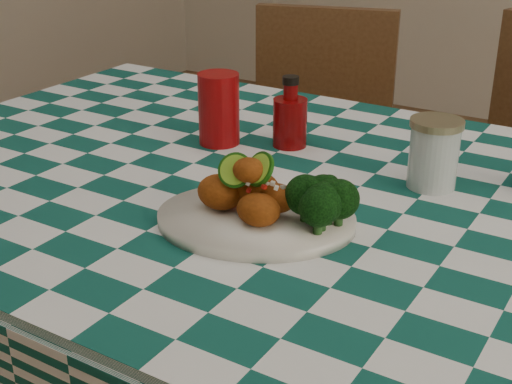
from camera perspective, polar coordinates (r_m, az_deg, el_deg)
The scene contains 8 objects.
dining_table at distance 1.43m, azimuth 2.42°, elevation -14.14°, with size 1.66×1.06×0.79m, color #0E4A3F, non-canonical shape.
plate at distance 1.09m, azimuth 0.00°, elevation -2.21°, with size 0.30×0.24×0.02m, color silver, non-canonical shape.
fried_chicken_pile at distance 1.07m, azimuth -0.30°, elevation 0.47°, with size 0.14×0.10×0.09m, color #8E3B0D, non-canonical shape.
broccoli_side at distance 1.04m, azimuth 4.88°, elevation -1.05°, with size 0.09×0.09×0.07m, color black, non-canonical shape.
red_tumbler at distance 1.41m, azimuth -2.99°, elevation 6.65°, with size 0.08×0.08×0.14m, color maroon.
ketchup_bottle at distance 1.39m, azimuth 2.75°, elevation 6.44°, with size 0.07×0.07×0.14m, color #710506, non-canonical shape.
mason_jar at distance 1.24m, azimuth 14.04°, elevation 3.00°, with size 0.09×0.09×0.12m, color #B2BCBA, non-canonical shape.
wooden_chair_left at distance 2.10m, azimuth 4.26°, elevation 1.16°, with size 0.42×0.44×0.92m, color #472814, non-canonical shape.
Camera 1 is at (0.54, -0.99, 1.28)m, focal length 50.00 mm.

